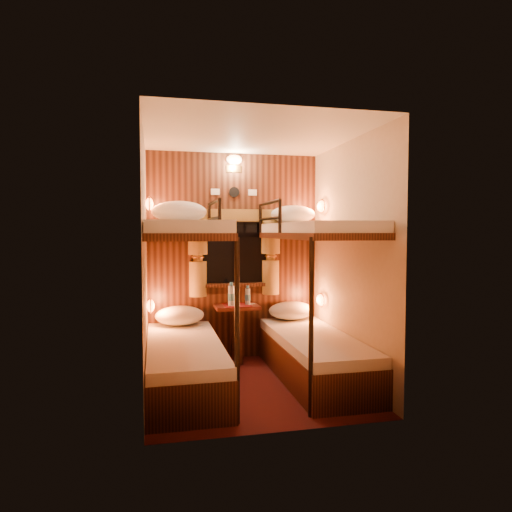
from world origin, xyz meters
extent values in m
plane|color=#340E0E|center=(0.00, 0.00, 0.00)|extent=(2.10, 2.10, 0.00)
plane|color=silver|center=(0.00, 0.00, 2.40)|extent=(2.10, 2.10, 0.00)
plane|color=#C6B293|center=(0.00, 1.05, 1.20)|extent=(2.40, 0.00, 2.40)
plane|color=#C6B293|center=(0.00, -1.05, 1.20)|extent=(2.40, 0.00, 2.40)
plane|color=#C6B293|center=(-1.00, 0.00, 1.20)|extent=(0.00, 2.40, 2.40)
plane|color=#C6B293|center=(1.00, 0.00, 1.20)|extent=(0.00, 2.40, 2.40)
cube|color=black|center=(0.00, 1.04, 1.20)|extent=(2.00, 0.03, 2.40)
cube|color=black|center=(-0.65, 0.07, 0.17)|extent=(0.70, 1.90, 0.35)
cube|color=white|center=(-0.65, 0.07, 0.40)|extent=(0.68, 1.88, 0.10)
cube|color=black|center=(-0.65, 0.07, 1.45)|extent=(0.70, 1.90, 0.06)
cube|color=white|center=(-0.65, 0.07, 1.53)|extent=(0.68, 1.88, 0.10)
cylinder|color=black|center=(-0.30, -0.83, 0.72)|extent=(0.04, 0.04, 1.45)
cylinder|color=black|center=(-0.30, 0.95, 1.64)|extent=(0.04, 0.04, 0.32)
cylinder|color=black|center=(-0.30, 0.10, 1.64)|extent=(0.04, 0.04, 0.32)
cylinder|color=black|center=(-0.30, 0.53, 1.80)|extent=(0.04, 0.85, 0.04)
cylinder|color=black|center=(-0.30, 0.53, 1.63)|extent=(0.03, 0.85, 0.03)
cube|color=black|center=(0.65, 0.07, 0.17)|extent=(0.70, 1.90, 0.35)
cube|color=white|center=(0.65, 0.07, 0.40)|extent=(0.68, 1.88, 0.10)
cube|color=black|center=(0.65, 0.07, 1.45)|extent=(0.70, 1.90, 0.06)
cube|color=white|center=(0.65, 0.07, 1.53)|extent=(0.68, 1.88, 0.10)
cylinder|color=black|center=(0.30, -0.83, 0.72)|extent=(0.04, 0.04, 1.45)
cylinder|color=black|center=(0.30, 0.95, 1.64)|extent=(0.04, 0.04, 0.32)
cylinder|color=black|center=(0.30, 0.10, 1.64)|extent=(0.04, 0.04, 0.32)
cylinder|color=black|center=(0.30, 0.53, 1.80)|extent=(0.04, 0.85, 0.04)
cylinder|color=black|center=(0.30, 0.53, 1.63)|extent=(0.03, 0.85, 0.03)
cube|color=black|center=(0.00, 1.02, 1.25)|extent=(0.98, 0.02, 0.78)
cube|color=black|center=(0.00, 1.01, 1.25)|extent=(0.90, 0.01, 0.70)
cube|color=black|center=(0.00, 0.97, 0.87)|extent=(1.00, 0.12, 0.04)
cube|color=olive|center=(0.00, 0.98, 1.68)|extent=(1.10, 0.06, 0.14)
cylinder|color=olive|center=(-0.43, 0.97, 1.43)|extent=(0.22, 0.22, 0.40)
cylinder|color=olive|center=(-0.43, 0.97, 1.20)|extent=(0.11, 0.11, 0.12)
cylinder|color=olive|center=(-0.43, 0.97, 0.95)|extent=(0.20, 0.20, 0.40)
torus|color=#C38339|center=(-0.43, 0.97, 1.20)|extent=(0.14, 0.14, 0.02)
cylinder|color=olive|center=(0.43, 0.97, 1.43)|extent=(0.22, 0.22, 0.40)
cylinder|color=olive|center=(0.43, 0.97, 1.20)|extent=(0.11, 0.11, 0.12)
cylinder|color=olive|center=(0.43, 0.97, 0.95)|extent=(0.20, 0.20, 0.40)
torus|color=#C38339|center=(0.43, 0.97, 1.20)|extent=(0.14, 0.14, 0.02)
cylinder|color=black|center=(0.00, 1.02, 1.95)|extent=(0.12, 0.02, 0.12)
cube|color=silver|center=(-0.22, 1.02, 1.95)|extent=(0.10, 0.01, 0.07)
cube|color=silver|center=(0.22, 1.02, 1.95)|extent=(0.10, 0.01, 0.07)
cube|color=#C38339|center=(0.00, 1.02, 2.22)|extent=(0.18, 0.01, 0.08)
ellipsoid|color=#FFCC8C|center=(0.00, 1.00, 2.32)|extent=(0.18, 0.09, 0.11)
ellipsoid|color=orange|center=(-0.96, 0.70, 0.70)|extent=(0.08, 0.20, 0.13)
torus|color=#C38339|center=(-0.96, 0.70, 0.70)|extent=(0.02, 0.17, 0.17)
ellipsoid|color=orange|center=(-0.96, 0.70, 1.78)|extent=(0.08, 0.20, 0.13)
torus|color=#C38339|center=(-0.96, 0.70, 1.78)|extent=(0.02, 0.17, 0.17)
ellipsoid|color=orange|center=(0.96, 0.70, 0.70)|extent=(0.08, 0.20, 0.13)
torus|color=#C38339|center=(0.96, 0.70, 0.70)|extent=(0.02, 0.17, 0.17)
ellipsoid|color=orange|center=(0.96, 0.70, 1.78)|extent=(0.08, 0.20, 0.13)
torus|color=#C38339|center=(0.96, 0.70, 1.78)|extent=(0.02, 0.17, 0.17)
cube|color=#4E1B12|center=(0.00, 0.85, 0.63)|extent=(0.50, 0.34, 0.04)
cube|color=black|center=(0.00, 0.85, 0.30)|extent=(0.08, 0.30, 0.61)
cube|color=maroon|center=(0.00, 0.85, 0.65)|extent=(0.30, 0.34, 0.01)
cylinder|color=#99BFE5|center=(-0.07, 0.80, 0.76)|extent=(0.07, 0.07, 0.23)
cylinder|color=teal|center=(-0.07, 0.80, 0.75)|extent=(0.08, 0.08, 0.08)
cylinder|color=teal|center=(-0.07, 0.80, 0.90)|extent=(0.04, 0.04, 0.03)
cylinder|color=#99BFE5|center=(0.13, 0.85, 0.74)|extent=(0.06, 0.06, 0.19)
cylinder|color=teal|center=(0.13, 0.85, 0.74)|extent=(0.06, 0.06, 0.07)
cylinder|color=teal|center=(0.13, 0.85, 0.86)|extent=(0.03, 0.03, 0.03)
cube|color=silver|center=(0.15, 0.87, 0.65)|extent=(0.10, 0.08, 0.01)
cube|color=silver|center=(0.18, 0.90, 0.65)|extent=(0.09, 0.07, 0.01)
ellipsoid|color=white|center=(-0.65, 0.82, 0.56)|extent=(0.54, 0.38, 0.21)
ellipsoid|color=white|center=(0.65, 0.86, 0.56)|extent=(0.54, 0.38, 0.21)
ellipsoid|color=white|center=(-0.65, 0.68, 1.70)|extent=(0.58, 0.42, 0.23)
ellipsoid|color=white|center=(0.65, 0.80, 1.69)|extent=(0.52, 0.37, 0.20)
camera|label=1|loc=(-0.92, -4.25, 1.49)|focal=32.00mm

